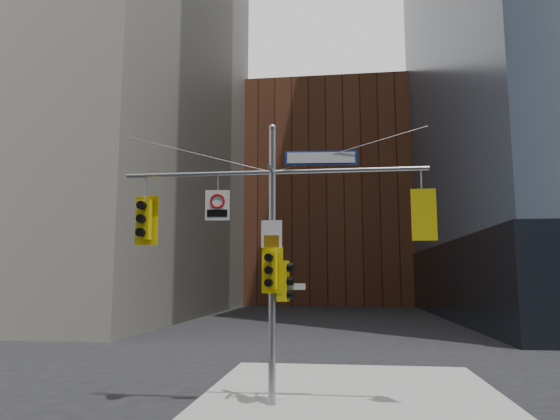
% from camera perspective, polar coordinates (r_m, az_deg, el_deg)
% --- Properties ---
extents(sidewalk_corner, '(8.00, 8.00, 0.15)m').
position_cam_1_polar(sidewalk_corner, '(15.03, 8.27, -19.89)').
color(sidewalk_corner, gray).
rests_on(sidewalk_corner, ground).
extents(brick_midrise, '(26.00, 20.00, 28.00)m').
position_cam_1_polar(brick_midrise, '(69.55, 5.60, 1.16)').
color(brick_midrise, brown).
rests_on(brick_midrise, ground).
extents(signal_assembly, '(8.00, 0.80, 7.30)m').
position_cam_1_polar(signal_assembly, '(12.86, -0.90, -2.57)').
color(signal_assembly, gray).
rests_on(signal_assembly, ground).
extents(traffic_light_west_arm, '(0.64, 0.50, 1.33)m').
position_cam_1_polar(traffic_light_west_arm, '(13.83, -15.27, -1.07)').
color(traffic_light_west_arm, '#D7BE0B').
rests_on(traffic_light_west_arm, ground).
extents(traffic_light_east_arm, '(0.61, 0.49, 1.28)m').
position_cam_1_polar(traffic_light_east_arm, '(12.93, 15.99, -0.59)').
color(traffic_light_east_arm, '#D7BE0B').
rests_on(traffic_light_east_arm, ground).
extents(traffic_light_pole_side, '(0.43, 0.37, 1.02)m').
position_cam_1_polar(traffic_light_pole_side, '(12.77, 0.54, -8.12)').
color(traffic_light_pole_side, '#D7BE0B').
rests_on(traffic_light_pole_side, ground).
extents(traffic_light_pole_front, '(0.55, 0.47, 1.15)m').
position_cam_1_polar(traffic_light_pole_front, '(12.55, -1.08, -6.89)').
color(traffic_light_pole_front, '#D7BE0B').
rests_on(traffic_light_pole_front, ground).
extents(street_sign_blade, '(1.86, 0.20, 0.36)m').
position_cam_1_polar(street_sign_blade, '(13.07, 4.71, 5.97)').
color(street_sign_blade, '#11359E').
rests_on(street_sign_blade, ground).
extents(regulatory_sign_arm, '(0.64, 0.12, 0.80)m').
position_cam_1_polar(regulatory_sign_arm, '(13.22, -7.17, 0.66)').
color(regulatory_sign_arm, silver).
rests_on(regulatory_sign_arm, ground).
extents(regulatory_sign_pole, '(0.53, 0.04, 0.70)m').
position_cam_1_polar(regulatory_sign_pole, '(12.74, -0.97, -2.83)').
color(regulatory_sign_pole, silver).
rests_on(regulatory_sign_pole, ground).
extents(street_blade_ew, '(0.80, 0.05, 0.16)m').
position_cam_1_polar(street_blade_ew, '(12.76, 1.12, -8.75)').
color(street_blade_ew, silver).
rests_on(street_blade_ew, ground).
extents(street_blade_ns, '(0.04, 0.71, 0.14)m').
position_cam_1_polar(street_blade_ns, '(13.27, -0.63, -10.03)').
color(street_blade_ns, '#145926').
rests_on(street_blade_ns, ground).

